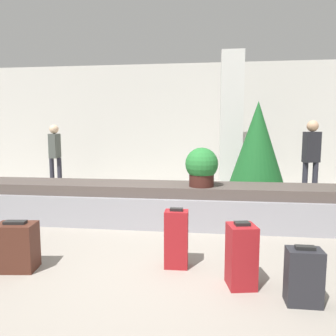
{
  "coord_description": "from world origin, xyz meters",
  "views": [
    {
      "loc": [
        0.64,
        -3.39,
        1.48
      ],
      "look_at": [
        0.0,
        1.6,
        0.87
      ],
      "focal_mm": 35.0,
      "sensor_mm": 36.0,
      "label": 1
    }
  ],
  "objects_px": {
    "suitcase_1": "(241,256)",
    "suitcase_2": "(17,247)",
    "potted_plant_0": "(202,167)",
    "traveler_0": "(311,153)",
    "traveler_1": "(55,151)",
    "suitcase_3": "(176,239)",
    "decorated_tree": "(257,150)",
    "suitcase_0": "(304,276)",
    "pillar": "(231,123)"
  },
  "relations": [
    {
      "from": "suitcase_3",
      "to": "pillar",
      "type": "bearing_deg",
      "value": 78.28
    },
    {
      "from": "suitcase_2",
      "to": "decorated_tree",
      "type": "relative_size",
      "value": 0.27
    },
    {
      "from": "suitcase_3",
      "to": "traveler_1",
      "type": "distance_m",
      "value": 5.57
    },
    {
      "from": "suitcase_0",
      "to": "suitcase_2",
      "type": "height_order",
      "value": "suitcase_2"
    },
    {
      "from": "suitcase_1",
      "to": "traveler_1",
      "type": "bearing_deg",
      "value": 120.17
    },
    {
      "from": "traveler_1",
      "to": "decorated_tree",
      "type": "bearing_deg",
      "value": -106.38
    },
    {
      "from": "pillar",
      "to": "traveler_0",
      "type": "xyz_separation_m",
      "value": [
        1.6,
        -0.66,
        -0.62
      ]
    },
    {
      "from": "suitcase_2",
      "to": "traveler_0",
      "type": "bearing_deg",
      "value": 37.33
    },
    {
      "from": "suitcase_2",
      "to": "suitcase_3",
      "type": "bearing_deg",
      "value": 2.86
    },
    {
      "from": "suitcase_0",
      "to": "traveler_0",
      "type": "relative_size",
      "value": 0.31
    },
    {
      "from": "suitcase_0",
      "to": "suitcase_2",
      "type": "distance_m",
      "value": 2.82
    },
    {
      "from": "suitcase_1",
      "to": "potted_plant_0",
      "type": "height_order",
      "value": "potted_plant_0"
    },
    {
      "from": "potted_plant_0",
      "to": "suitcase_2",
      "type": "bearing_deg",
      "value": -136.78
    },
    {
      "from": "pillar",
      "to": "suitcase_0",
      "type": "distance_m",
      "value": 5.14
    },
    {
      "from": "suitcase_2",
      "to": "suitcase_0",
      "type": "bearing_deg",
      "value": -13.52
    },
    {
      "from": "potted_plant_0",
      "to": "traveler_1",
      "type": "height_order",
      "value": "traveler_1"
    },
    {
      "from": "traveler_1",
      "to": "decorated_tree",
      "type": "distance_m",
      "value": 4.89
    },
    {
      "from": "suitcase_1",
      "to": "traveler_0",
      "type": "distance_m",
      "value": 4.45
    },
    {
      "from": "potted_plant_0",
      "to": "suitcase_3",
      "type": "bearing_deg",
      "value": -98.54
    },
    {
      "from": "suitcase_3",
      "to": "traveler_0",
      "type": "distance_m",
      "value": 4.45
    },
    {
      "from": "suitcase_1",
      "to": "potted_plant_0",
      "type": "distance_m",
      "value": 1.98
    },
    {
      "from": "suitcase_1",
      "to": "suitcase_2",
      "type": "bearing_deg",
      "value": 166.93
    },
    {
      "from": "pillar",
      "to": "decorated_tree",
      "type": "relative_size",
      "value": 1.61
    },
    {
      "from": "suitcase_1",
      "to": "decorated_tree",
      "type": "xyz_separation_m",
      "value": [
        0.58,
        3.33,
        0.78
      ]
    },
    {
      "from": "suitcase_0",
      "to": "traveler_1",
      "type": "height_order",
      "value": "traveler_1"
    },
    {
      "from": "suitcase_0",
      "to": "suitcase_2",
      "type": "bearing_deg",
      "value": 172.91
    },
    {
      "from": "pillar",
      "to": "suitcase_2",
      "type": "xyz_separation_m",
      "value": [
        -2.47,
        -4.63,
        -1.35
      ]
    },
    {
      "from": "suitcase_2",
      "to": "potted_plant_0",
      "type": "bearing_deg",
      "value": 36.31
    },
    {
      "from": "suitcase_0",
      "to": "suitcase_3",
      "type": "bearing_deg",
      "value": 151.44
    },
    {
      "from": "suitcase_0",
      "to": "suitcase_3",
      "type": "xyz_separation_m",
      "value": [
        -1.14,
        0.61,
        0.07
      ]
    },
    {
      "from": "potted_plant_0",
      "to": "decorated_tree",
      "type": "relative_size",
      "value": 0.29
    },
    {
      "from": "suitcase_3",
      "to": "traveler_1",
      "type": "relative_size",
      "value": 0.41
    },
    {
      "from": "suitcase_0",
      "to": "suitcase_1",
      "type": "relative_size",
      "value": 0.82
    },
    {
      "from": "suitcase_1",
      "to": "traveler_0",
      "type": "bearing_deg",
      "value": 55.12
    },
    {
      "from": "potted_plant_0",
      "to": "traveler_0",
      "type": "relative_size",
      "value": 0.35
    },
    {
      "from": "suitcase_0",
      "to": "decorated_tree",
      "type": "xyz_separation_m",
      "value": [
        0.08,
        3.58,
        0.84
      ]
    },
    {
      "from": "potted_plant_0",
      "to": "decorated_tree",
      "type": "xyz_separation_m",
      "value": [
        1.0,
        1.49,
        0.17
      ]
    },
    {
      "from": "suitcase_0",
      "to": "potted_plant_0",
      "type": "bearing_deg",
      "value": 113.29
    },
    {
      "from": "suitcase_0",
      "to": "suitcase_2",
      "type": "xyz_separation_m",
      "value": [
        -2.8,
        0.32,
        0.01
      ]
    },
    {
      "from": "pillar",
      "to": "suitcase_2",
      "type": "height_order",
      "value": "pillar"
    },
    {
      "from": "suitcase_0",
      "to": "suitcase_3",
      "type": "relative_size",
      "value": 0.79
    },
    {
      "from": "suitcase_1",
      "to": "suitcase_3",
      "type": "xyz_separation_m",
      "value": [
        -0.65,
        0.36,
        0.01
      ]
    },
    {
      "from": "decorated_tree",
      "to": "suitcase_1",
      "type": "bearing_deg",
      "value": -99.82
    },
    {
      "from": "suitcase_2",
      "to": "traveler_0",
      "type": "height_order",
      "value": "traveler_0"
    },
    {
      "from": "suitcase_1",
      "to": "suitcase_2",
      "type": "xyz_separation_m",
      "value": [
        -2.3,
        0.07,
        -0.05
      ]
    },
    {
      "from": "traveler_1",
      "to": "suitcase_0",
      "type": "bearing_deg",
      "value": -137.23
    },
    {
      "from": "potted_plant_0",
      "to": "traveler_0",
      "type": "xyz_separation_m",
      "value": [
        2.19,
        2.2,
        0.07
      ]
    },
    {
      "from": "suitcase_0",
      "to": "suitcase_2",
      "type": "relative_size",
      "value": 0.96
    },
    {
      "from": "pillar",
      "to": "suitcase_0",
      "type": "height_order",
      "value": "pillar"
    },
    {
      "from": "potted_plant_0",
      "to": "decorated_tree",
      "type": "height_order",
      "value": "decorated_tree"
    }
  ]
}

